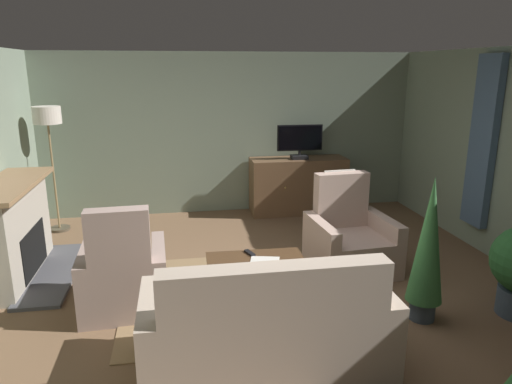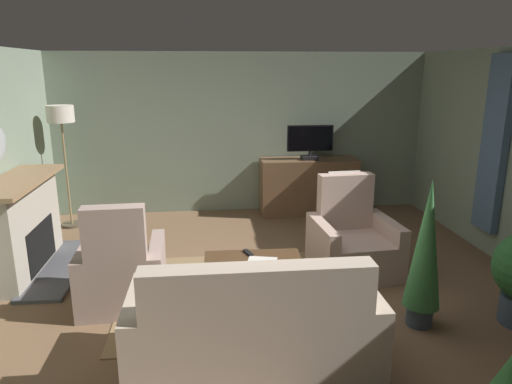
% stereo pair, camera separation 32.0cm
% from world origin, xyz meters
% --- Properties ---
extents(ground_plane, '(6.68, 6.90, 0.04)m').
position_xyz_m(ground_plane, '(0.00, 0.00, -0.02)').
color(ground_plane, brown).
extents(wall_back, '(6.68, 0.10, 2.61)m').
position_xyz_m(wall_back, '(0.00, 3.20, 1.31)').
color(wall_back, gray).
rests_on(wall_back, ground_plane).
extents(curtain_panel_far, '(0.10, 0.44, 2.19)m').
position_xyz_m(curtain_panel_far, '(2.98, 0.87, 1.44)').
color(curtain_panel_far, slate).
extents(rug_central, '(2.25, 2.11, 0.01)m').
position_xyz_m(rug_central, '(-0.38, 0.05, 0.01)').
color(rug_central, '#8E704C').
rests_on(rug_central, ground_plane).
extents(fireplace, '(0.91, 1.76, 1.13)m').
position_xyz_m(fireplace, '(-2.76, 0.92, 0.54)').
color(fireplace, '#4C4C51').
rests_on(fireplace, ground_plane).
extents(tv_cabinet, '(1.58, 0.58, 0.92)m').
position_xyz_m(tv_cabinet, '(1.08, 2.85, 0.44)').
color(tv_cabinet, '#4A3523').
rests_on(tv_cabinet, ground_plane).
extents(television, '(0.74, 0.20, 0.56)m').
position_xyz_m(television, '(1.08, 2.80, 1.22)').
color(television, black).
rests_on(television, tv_cabinet).
extents(coffee_table, '(1.04, 0.52, 0.41)m').
position_xyz_m(coffee_table, '(-0.12, 0.03, 0.36)').
color(coffee_table, '#4C331E').
rests_on(coffee_table, ground_plane).
extents(tv_remote, '(0.10, 0.18, 0.02)m').
position_xyz_m(tv_remote, '(-0.16, 0.17, 0.42)').
color(tv_remote, black).
rests_on(tv_remote, coffee_table).
extents(folded_newspaper, '(0.34, 0.28, 0.01)m').
position_xyz_m(folded_newspaper, '(-0.03, -0.05, 0.42)').
color(folded_newspaper, silver).
rests_on(folded_newspaper, coffee_table).
extents(sofa_floral, '(1.98, 0.90, 1.02)m').
position_xyz_m(sofa_floral, '(-0.23, -1.24, 0.33)').
color(sofa_floral, '#C6B29E').
rests_on(sofa_floral, ground_plane).
extents(armchair_in_far_corner, '(0.87, 0.92, 1.13)m').
position_xyz_m(armchair_in_far_corner, '(-1.46, -0.04, 0.34)').
color(armchair_in_far_corner, '#A3897F').
rests_on(armchair_in_far_corner, ground_plane).
extents(armchair_by_fireplace, '(0.99, 0.97, 1.14)m').
position_xyz_m(armchair_by_fireplace, '(1.12, 0.54, 0.34)').
color(armchair_by_fireplace, '#BC9E8E').
rests_on(armchair_by_fireplace, ground_plane).
extents(potted_plant_leafy_by_curtain, '(0.34, 0.34, 1.42)m').
position_xyz_m(potted_plant_leafy_by_curtain, '(1.39, -0.74, 0.76)').
color(potted_plant_leafy_by_curtain, '#3D4C5B').
rests_on(potted_plant_leafy_by_curtain, ground_plane).
extents(cat, '(0.23, 0.70, 0.20)m').
position_xyz_m(cat, '(-1.48, 1.09, 0.10)').
color(cat, '#2D2D33').
rests_on(cat, ground_plane).
extents(floor_lamp, '(0.39, 0.39, 1.84)m').
position_xyz_m(floor_lamp, '(-2.68, 2.56, 1.53)').
color(floor_lamp, '#4C4233').
rests_on(floor_lamp, ground_plane).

